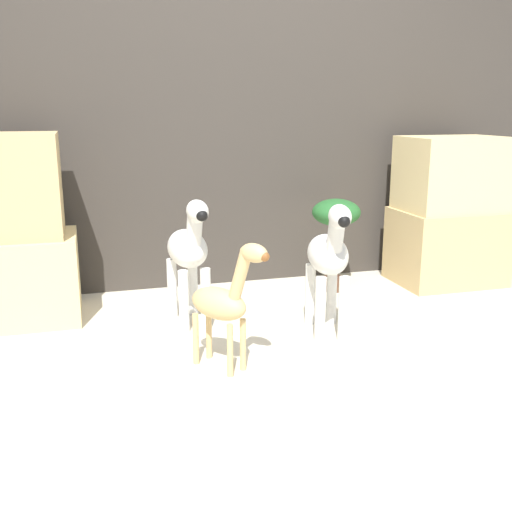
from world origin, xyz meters
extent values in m
plane|color=beige|center=(0.00, 0.00, 0.00)|extent=(14.00, 14.00, 0.00)
cube|color=#38332D|center=(0.00, 1.44, 1.10)|extent=(6.40, 0.08, 2.20)
cube|color=#DBC184|center=(-1.33, 1.02, 0.23)|extent=(0.66, 0.49, 0.46)
cube|color=tan|center=(-1.33, 1.02, 0.73)|extent=(0.55, 0.40, 0.54)
cube|color=tan|center=(1.33, 1.02, 0.24)|extent=(0.66, 0.49, 0.48)
cube|color=#DBC184|center=(1.33, 1.02, 0.72)|extent=(0.62, 0.46, 0.47)
cylinder|color=silver|center=(0.26, 0.26, 0.16)|extent=(0.05, 0.05, 0.33)
cylinder|color=silver|center=(0.14, 0.28, 0.16)|extent=(0.05, 0.05, 0.33)
cylinder|color=silver|center=(0.30, 0.51, 0.16)|extent=(0.05, 0.05, 0.33)
cylinder|color=silver|center=(0.18, 0.53, 0.16)|extent=(0.05, 0.05, 0.33)
ellipsoid|color=silver|center=(0.22, 0.39, 0.41)|extent=(0.25, 0.39, 0.19)
cylinder|color=silver|center=(0.20, 0.24, 0.55)|extent=(0.10, 0.15, 0.22)
ellipsoid|color=silver|center=(0.18, 0.18, 0.64)|extent=(0.13, 0.20, 0.11)
sphere|color=black|center=(0.17, 0.10, 0.63)|extent=(0.06, 0.06, 0.06)
cube|color=black|center=(0.20, 0.24, 0.56)|extent=(0.03, 0.09, 0.19)
cylinder|color=silver|center=(-0.37, 0.59, 0.16)|extent=(0.05, 0.05, 0.33)
cylinder|color=silver|center=(-0.48, 0.58, 0.16)|extent=(0.05, 0.05, 0.33)
cylinder|color=silver|center=(-0.39, 0.85, 0.16)|extent=(0.05, 0.05, 0.33)
cylinder|color=silver|center=(-0.51, 0.84, 0.16)|extent=(0.05, 0.05, 0.33)
ellipsoid|color=silver|center=(-0.44, 0.72, 0.41)|extent=(0.23, 0.38, 0.19)
cylinder|color=silver|center=(-0.42, 0.56, 0.55)|extent=(0.09, 0.14, 0.22)
ellipsoid|color=silver|center=(-0.42, 0.50, 0.64)|extent=(0.12, 0.19, 0.11)
sphere|color=black|center=(-0.41, 0.42, 0.63)|extent=(0.06, 0.06, 0.06)
cube|color=black|center=(-0.42, 0.56, 0.56)|extent=(0.03, 0.09, 0.19)
cylinder|color=tan|center=(-0.31, 0.06, 0.12)|extent=(0.03, 0.03, 0.24)
cylinder|color=tan|center=(-0.38, 0.01, 0.12)|extent=(0.03, 0.03, 0.24)
cylinder|color=tan|center=(-0.43, 0.23, 0.12)|extent=(0.03, 0.03, 0.24)
cylinder|color=tan|center=(-0.50, 0.18, 0.12)|extent=(0.03, 0.03, 0.24)
ellipsoid|color=tan|center=(-0.40, 0.12, 0.30)|extent=(0.28, 0.32, 0.14)
cylinder|color=tan|center=(-0.33, 0.02, 0.45)|extent=(0.12, 0.13, 0.25)
ellipsoid|color=tan|center=(-0.29, -0.05, 0.56)|extent=(0.14, 0.15, 0.08)
sphere|color=brown|center=(-0.26, -0.09, 0.55)|extent=(0.04, 0.04, 0.04)
cylinder|color=#513323|center=(0.55, 1.05, 0.04)|extent=(0.13, 0.13, 0.09)
cylinder|color=brown|center=(0.55, 1.05, 0.25)|extent=(0.03, 0.03, 0.33)
ellipsoid|color=#235B28|center=(0.55, 1.05, 0.50)|extent=(0.30, 0.30, 0.16)
camera|label=1|loc=(-0.93, -2.31, 1.13)|focal=42.00mm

